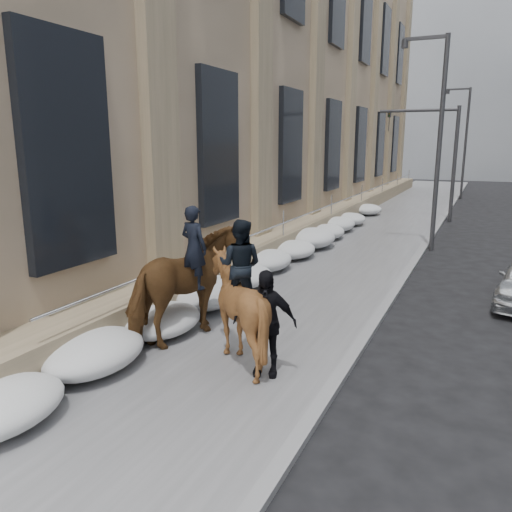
% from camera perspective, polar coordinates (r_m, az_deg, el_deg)
% --- Properties ---
extents(ground, '(140.00, 140.00, 0.00)m').
position_cam_1_polar(ground, '(8.97, -10.69, -15.06)').
color(ground, black).
rests_on(ground, ground).
extents(sidewalk, '(5.00, 80.00, 0.12)m').
position_cam_1_polar(sidewalk, '(17.54, 8.55, -0.82)').
color(sidewalk, '#58585B').
rests_on(sidewalk, ground).
extents(curb, '(0.24, 80.00, 0.12)m').
position_cam_1_polar(curb, '(17.02, 17.03, -1.67)').
color(curb, slate).
rests_on(curb, ground).
extents(limestone_building, '(6.10, 44.00, 18.00)m').
position_cam_1_polar(limestone_building, '(28.57, 4.42, 22.38)').
color(limestone_building, '#8C775B').
rests_on(limestone_building, ground).
extents(bg_building_mid, '(30.00, 12.00, 28.00)m').
position_cam_1_polar(bg_building_mid, '(67.10, 25.67, 20.11)').
color(bg_building_mid, slate).
rests_on(bg_building_mid, ground).
extents(bg_building_far, '(24.00, 12.00, 20.00)m').
position_cam_1_polar(bg_building_far, '(79.32, 17.83, 16.51)').
color(bg_building_far, gray).
rests_on(bg_building_far, ground).
extents(streetlight_mid, '(1.71, 0.24, 8.00)m').
position_cam_1_polar(streetlight_mid, '(20.48, 19.88, 13.29)').
color(streetlight_mid, '#2D2D30').
rests_on(streetlight_mid, ground).
extents(streetlight_far, '(1.71, 0.24, 8.00)m').
position_cam_1_polar(streetlight_far, '(40.43, 22.65, 12.50)').
color(streetlight_far, '#2D2D30').
rests_on(streetlight_far, ground).
extents(traffic_signal, '(4.10, 0.22, 6.00)m').
position_cam_1_polar(traffic_signal, '(28.50, 20.00, 11.79)').
color(traffic_signal, '#2D2D30').
rests_on(traffic_signal, ground).
extents(snow_bank, '(1.70, 18.10, 0.76)m').
position_cam_1_polar(snow_bank, '(16.17, 1.84, -0.36)').
color(snow_bank, silver).
rests_on(snow_bank, sidewalk).
extents(mounted_horse_left, '(1.76, 2.95, 2.82)m').
position_cam_1_polar(mounted_horse_left, '(10.35, -7.69, -3.20)').
color(mounted_horse_left, '#492E16').
rests_on(mounted_horse_left, sidewalk).
extents(mounted_horse_right, '(1.90, 2.08, 2.69)m').
position_cam_1_polar(mounted_horse_right, '(9.34, -2.10, -5.35)').
color(mounted_horse_right, '#4E2F16').
rests_on(mounted_horse_right, sidewalk).
extents(pedestrian, '(1.21, 0.79, 1.92)m').
position_cam_1_polar(pedestrian, '(8.82, 1.01, -7.63)').
color(pedestrian, black).
rests_on(pedestrian, sidewalk).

